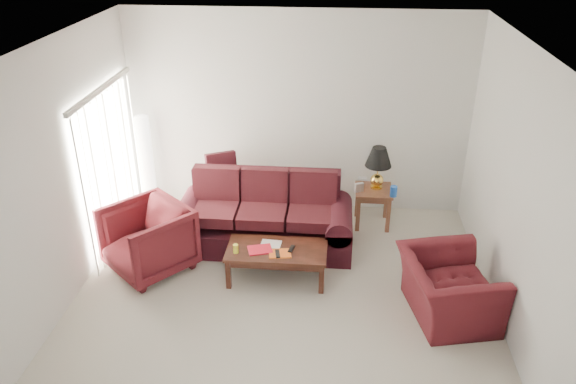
% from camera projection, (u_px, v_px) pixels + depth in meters
% --- Properties ---
extents(floor, '(5.00, 5.00, 0.00)m').
position_uv_depth(floor, '(282.00, 303.00, 6.68)').
color(floor, beige).
rests_on(floor, ground).
extents(blinds, '(0.10, 2.00, 2.16)m').
position_uv_depth(blinds, '(112.00, 168.00, 7.53)').
color(blinds, silver).
rests_on(blinds, ground).
extents(sofa, '(2.49, 1.25, 0.98)m').
position_uv_depth(sofa, '(263.00, 214.00, 7.59)').
color(sofa, black).
rests_on(sofa, ground).
extents(throw_pillow, '(0.50, 0.39, 0.46)m').
position_uv_depth(throw_pillow, '(221.00, 167.00, 8.31)').
color(throw_pillow, black).
rests_on(throw_pillow, sofa).
extents(end_table, '(0.57, 0.57, 0.57)m').
position_uv_depth(end_table, '(372.00, 207.00, 8.22)').
color(end_table, '#492719').
rests_on(end_table, ground).
extents(table_lamp, '(0.49, 0.49, 0.63)m').
position_uv_depth(table_lamp, '(378.00, 168.00, 7.98)').
color(table_lamp, gold).
rests_on(table_lamp, end_table).
extents(clock, '(0.14, 0.09, 0.13)m').
position_uv_depth(clock, '(359.00, 187.00, 7.99)').
color(clock, silver).
rests_on(clock, end_table).
extents(blue_canister, '(0.12, 0.12, 0.16)m').
position_uv_depth(blue_canister, '(394.00, 191.00, 7.85)').
color(blue_canister, '#164495').
rests_on(blue_canister, end_table).
extents(picture_frame, '(0.13, 0.16, 0.05)m').
position_uv_depth(picture_frame, '(362.00, 178.00, 8.24)').
color(picture_frame, silver).
rests_on(picture_frame, end_table).
extents(floor_lamp, '(0.32, 0.32, 1.51)m').
position_uv_depth(floor_lamp, '(146.00, 163.00, 8.47)').
color(floor_lamp, white).
rests_on(floor_lamp, ground).
extents(armchair_left, '(1.35, 1.35, 0.88)m').
position_uv_depth(armchair_left, '(148.00, 239.00, 7.12)').
color(armchair_left, '#491116').
rests_on(armchair_left, ground).
extents(armchair_right, '(1.18, 1.29, 0.72)m').
position_uv_depth(armchair_right, '(448.00, 288.00, 6.34)').
color(armchair_right, '#400E13').
rests_on(armchair_right, ground).
extents(coffee_table, '(1.35, 0.89, 0.43)m').
position_uv_depth(coffee_table, '(277.00, 263.00, 7.03)').
color(coffee_table, black).
rests_on(coffee_table, ground).
extents(magazine_red, '(0.34, 0.29, 0.02)m').
position_uv_depth(magazine_red, '(260.00, 250.00, 6.90)').
color(magazine_red, '#B21122').
rests_on(magazine_red, coffee_table).
extents(magazine_white, '(0.27, 0.21, 0.01)m').
position_uv_depth(magazine_white, '(271.00, 244.00, 7.02)').
color(magazine_white, white).
rests_on(magazine_white, coffee_table).
extents(magazine_orange, '(0.29, 0.24, 0.02)m').
position_uv_depth(magazine_orange, '(280.00, 253.00, 6.83)').
color(magazine_orange, orange).
rests_on(magazine_orange, coffee_table).
extents(remote_a, '(0.08, 0.18, 0.02)m').
position_uv_depth(remote_a, '(278.00, 254.00, 6.79)').
color(remote_a, black).
rests_on(remote_a, coffee_table).
extents(remote_b, '(0.08, 0.16, 0.02)m').
position_uv_depth(remote_b, '(291.00, 249.00, 6.89)').
color(remote_b, black).
rests_on(remote_b, coffee_table).
extents(yellow_glass, '(0.07, 0.07, 0.11)m').
position_uv_depth(yellow_glass, '(236.00, 249.00, 6.83)').
color(yellow_glass, yellow).
rests_on(yellow_glass, coffee_table).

